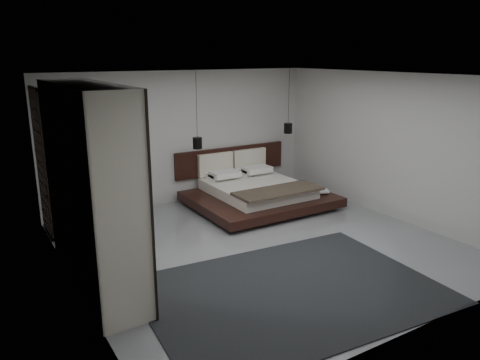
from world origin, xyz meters
TOP-DOWN VIEW (x-y plane):
  - floor at (0.00, 0.00)m, footprint 6.00×6.00m
  - ceiling at (0.00, 0.00)m, footprint 6.00×6.00m
  - wall_back at (0.00, 3.00)m, footprint 6.00×0.00m
  - wall_front at (0.00, -3.00)m, footprint 6.00×0.00m
  - wall_left at (-3.00, 0.00)m, footprint 0.00×6.00m
  - wall_right at (3.00, 0.00)m, footprint 0.00×6.00m
  - lattice_screen at (-2.95, 2.45)m, footprint 0.05×0.90m
  - bed at (1.14, 1.91)m, footprint 2.79×2.39m
  - book_lower at (2.29, 1.25)m, footprint 0.29×0.35m
  - book_upper at (2.27, 1.22)m, footprint 0.36×0.38m
  - pendant_left at (-0.00, 2.35)m, footprint 0.19×0.19m
  - pendant_right at (2.29, 2.35)m, footprint 0.19×0.19m
  - wardrobe at (-2.70, 0.13)m, footprint 0.66×2.82m
  - rug at (-0.53, -1.52)m, footprint 4.12×3.09m

SIDE VIEW (x-z plane):
  - floor at x=0.00m, z-range 0.00..0.00m
  - rug at x=-0.53m, z-range 0.00..0.02m
  - book_lower at x=2.29m, z-range 0.26..0.29m
  - bed at x=1.14m, z-range -0.25..0.83m
  - book_upper at x=2.27m, z-range 0.29..0.31m
  - lattice_screen at x=-2.95m, z-range 0.00..2.60m
  - pendant_left at x=0.00m, z-range 0.62..2.15m
  - wardrobe at x=-2.70m, z-range 0.00..2.77m
  - wall_back at x=0.00m, z-range -1.60..4.40m
  - wall_front at x=0.00m, z-range -1.60..4.40m
  - wall_left at x=-3.00m, z-range -1.60..4.40m
  - wall_right at x=3.00m, z-range -1.60..4.40m
  - pendant_right at x=2.29m, z-range 0.79..2.21m
  - ceiling at x=0.00m, z-range 2.80..2.80m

